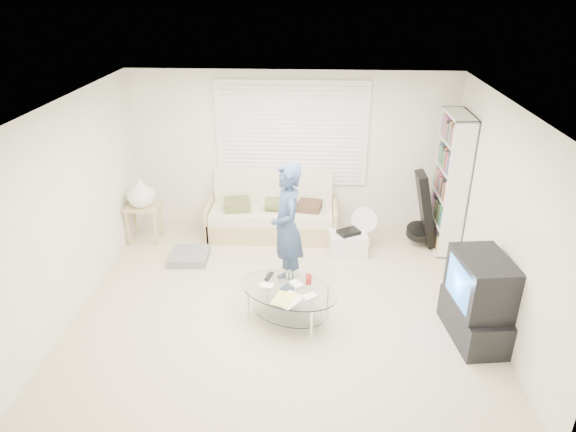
# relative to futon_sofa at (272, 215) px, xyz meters

# --- Properties ---
(ground) EXTENTS (5.00, 5.00, 0.00)m
(ground) POSITION_rel_futon_sofa_xyz_m (0.29, -1.87, -0.32)
(ground) COLOR #B3A78B
(ground) RESTS_ON ground
(room_shell) EXTENTS (5.02, 4.52, 2.51)m
(room_shell) POSITION_rel_futon_sofa_xyz_m (0.29, -1.39, 1.31)
(room_shell) COLOR silver
(room_shell) RESTS_ON ground
(window_blinds) EXTENTS (2.32, 0.08, 1.62)m
(window_blinds) POSITION_rel_futon_sofa_xyz_m (0.29, 0.33, 1.23)
(window_blinds) COLOR silver
(window_blinds) RESTS_ON ground
(futon_sofa) EXTENTS (2.00, 0.81, 0.98)m
(futon_sofa) POSITION_rel_futon_sofa_xyz_m (0.00, 0.00, 0.00)
(futon_sofa) COLOR tan
(futon_sofa) RESTS_ON ground
(grey_floor_pillow) EXTENTS (0.55, 0.55, 0.12)m
(grey_floor_pillow) POSITION_rel_futon_sofa_xyz_m (-1.13, -0.90, -0.26)
(grey_floor_pillow) COLOR slate
(grey_floor_pillow) RESTS_ON ground
(side_table) EXTENTS (0.52, 0.42, 1.03)m
(side_table) POSITION_rel_futon_sofa_xyz_m (-1.93, -0.33, 0.45)
(side_table) COLOR tan
(side_table) RESTS_ON ground
(bookshelf) EXTENTS (0.32, 0.86, 2.04)m
(bookshelf) POSITION_rel_futon_sofa_xyz_m (2.61, -0.24, 0.70)
(bookshelf) COLOR white
(bookshelf) RESTS_ON ground
(guitar_case) EXTENTS (0.44, 0.42, 1.14)m
(guitar_case) POSITION_rel_futon_sofa_xyz_m (2.30, -0.23, 0.19)
(guitar_case) COLOR black
(guitar_case) RESTS_ON ground
(floor_fan) EXTENTS (0.40, 0.27, 0.66)m
(floor_fan) POSITION_rel_futon_sofa_xyz_m (1.40, -0.34, 0.06)
(floor_fan) COLOR white
(floor_fan) RESTS_ON ground
(storage_bin) EXTENTS (0.57, 0.42, 0.38)m
(storage_bin) POSITION_rel_futon_sofa_xyz_m (1.17, -0.57, -0.15)
(storage_bin) COLOR white
(storage_bin) RESTS_ON ground
(tv_unit) EXTENTS (0.62, 0.99, 1.02)m
(tv_unit) POSITION_rel_futon_sofa_xyz_m (2.48, -2.43, 0.17)
(tv_unit) COLOR black
(tv_unit) RESTS_ON ground
(coffee_table) EXTENTS (1.39, 1.17, 0.56)m
(coffee_table) POSITION_rel_futon_sofa_xyz_m (0.38, -2.26, 0.03)
(coffee_table) COLOR silver
(coffee_table) RESTS_ON ground
(standing_person) EXTENTS (0.55, 0.70, 1.70)m
(standing_person) POSITION_rel_futon_sofa_xyz_m (0.31, -1.47, 0.53)
(standing_person) COLOR navy
(standing_person) RESTS_ON ground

